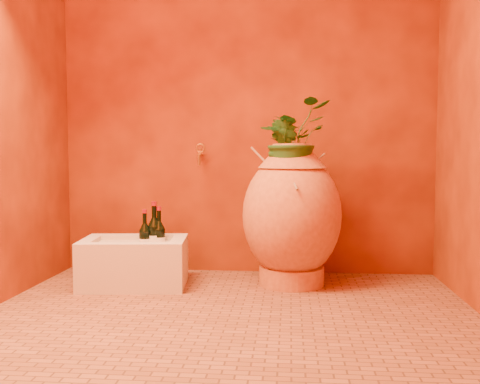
# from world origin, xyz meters

# --- Properties ---
(floor) EXTENTS (2.50, 2.50, 0.00)m
(floor) POSITION_xyz_m (0.00, 0.00, 0.00)
(floor) COLOR brown
(floor) RESTS_ON ground
(wall_back) EXTENTS (2.50, 0.02, 2.50)m
(wall_back) POSITION_xyz_m (0.00, 1.00, 1.25)
(wall_back) COLOR #551804
(wall_back) RESTS_ON ground
(amphora) EXTENTS (0.67, 0.67, 0.87)m
(amphora) POSITION_xyz_m (0.31, 0.65, 0.43)
(amphora) COLOR #C57537
(amphora) RESTS_ON floor
(stone_basin) EXTENTS (0.66, 0.49, 0.29)m
(stone_basin) POSITION_xyz_m (-0.65, 0.53, 0.14)
(stone_basin) COLOR beige
(stone_basin) RESTS_ON floor
(wine_bottle_a) EXTENTS (0.07, 0.07, 0.30)m
(wine_bottle_a) POSITION_xyz_m (-0.59, 0.59, 0.27)
(wine_bottle_a) COLOR black
(wine_bottle_a) RESTS_ON stone_basin
(wine_bottle_b) EXTENTS (0.09, 0.09, 0.35)m
(wine_bottle_b) POSITION_xyz_m (-0.54, 0.61, 0.28)
(wine_bottle_b) COLOR black
(wine_bottle_b) RESTS_ON stone_basin
(wine_bottle_c) EXTENTS (0.08, 0.08, 0.32)m
(wine_bottle_c) POSITION_xyz_m (-0.51, 0.61, 0.27)
(wine_bottle_c) COLOR black
(wine_bottle_c) RESTS_ON stone_basin
(wall_tap) EXTENTS (0.06, 0.13, 0.15)m
(wall_tap) POSITION_xyz_m (-0.30, 0.93, 0.81)
(wall_tap) COLOR #A47825
(wall_tap) RESTS_ON wall_back
(plant_main) EXTENTS (0.57, 0.57, 0.48)m
(plant_main) POSITION_xyz_m (0.31, 0.64, 0.89)
(plant_main) COLOR #1B4D1C
(plant_main) RESTS_ON amphora
(plant_side) EXTENTS (0.24, 0.24, 0.34)m
(plant_side) POSITION_xyz_m (0.25, 0.59, 0.84)
(plant_side) COLOR #1B4D1C
(plant_side) RESTS_ON amphora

